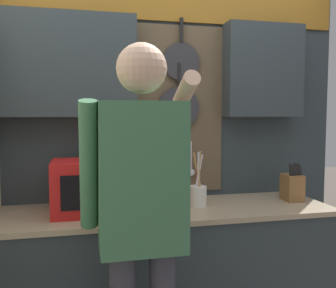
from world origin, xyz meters
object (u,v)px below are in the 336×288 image
(person, at_px, (142,206))
(utensil_crock, at_px, (198,192))
(knife_block, at_px, (292,187))
(microwave, at_px, (95,186))

(person, bearing_deg, utensil_crock, 52.19)
(person, bearing_deg, knife_block, 27.55)
(microwave, xyz_separation_m, utensil_crock, (0.63, 0.00, -0.07))
(utensil_crock, distance_m, person, 0.73)
(utensil_crock, relative_size, person, 0.19)
(knife_block, distance_m, utensil_crock, 0.66)
(microwave, distance_m, knife_block, 1.29)
(knife_block, bearing_deg, microwave, -180.00)
(microwave, height_order, knife_block, microwave)
(utensil_crock, bearing_deg, person, -127.81)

